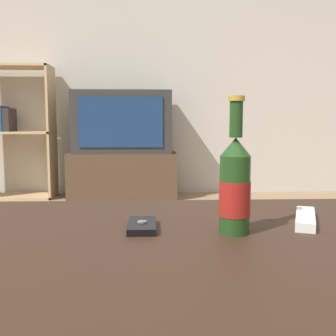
{
  "coord_description": "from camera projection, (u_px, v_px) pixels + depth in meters",
  "views": [
    {
      "loc": [
        -0.04,
        -0.74,
        0.66
      ],
      "look_at": [
        0.01,
        0.33,
        0.54
      ],
      "focal_mm": 42.0,
      "sensor_mm": 36.0,
      "label": 1
    }
  ],
  "objects": [
    {
      "name": "beer_bottle",
      "position": [
        235.0,
        185.0,
        0.79
      ],
      "size": [
        0.06,
        0.06,
        0.27
      ],
      "color": "#1E4219",
      "rests_on": "coffee_table"
    },
    {
      "name": "back_wall",
      "position": [
        154.0,
        55.0,
        3.67
      ],
      "size": [
        8.0,
        0.05,
        2.6
      ],
      "color": "beige",
      "rests_on": "ground_plane"
    },
    {
      "name": "television",
      "position": [
        122.0,
        122.0,
        3.46
      ],
      "size": [
        0.86,
        0.37,
        0.54
      ],
      "color": "#2D2D2D",
      "rests_on": "tv_stand"
    },
    {
      "name": "bookshelf",
      "position": [
        17.0,
        130.0,
        3.48
      ],
      "size": [
        0.57,
        0.3,
        1.17
      ],
      "color": "tan",
      "rests_on": "ground_plane"
    },
    {
      "name": "coffee_table",
      "position": [
        170.0,
        267.0,
        0.77
      ],
      "size": [
        1.14,
        0.76,
        0.44
      ],
      "color": "#332116",
      "rests_on": "ground_plane"
    },
    {
      "name": "cell_phone",
      "position": [
        142.0,
        226.0,
        0.83
      ],
      "size": [
        0.06,
        0.12,
        0.02
      ],
      "rotation": [
        0.0,
        0.0,
        0.0
      ],
      "color": "black",
      "rests_on": "coffee_table"
    },
    {
      "name": "tv_stand",
      "position": [
        123.0,
        175.0,
        3.52
      ],
      "size": [
        0.95,
        0.38,
        0.41
      ],
      "color": "#4C3828",
      "rests_on": "ground_plane"
    },
    {
      "name": "remote_control",
      "position": [
        305.0,
        219.0,
        0.88
      ],
      "size": [
        0.1,
        0.18,
        0.02
      ],
      "rotation": [
        0.0,
        0.0,
        -0.38
      ],
      "color": "white",
      "rests_on": "coffee_table"
    }
  ]
}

